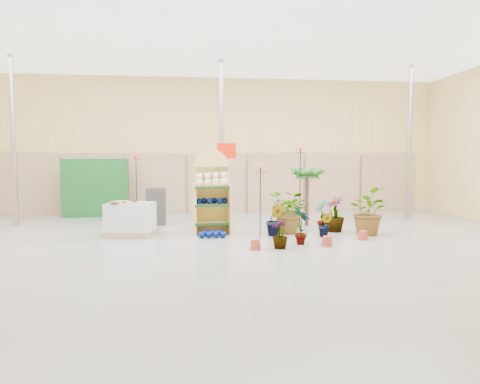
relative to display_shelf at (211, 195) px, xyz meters
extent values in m
cube|color=slate|center=(0.36, -1.71, -0.97)|extent=(15.00, 12.00, 0.10)
cube|color=white|center=(0.36, -1.71, 3.63)|extent=(15.00, 12.00, 0.10)
cube|color=tan|center=(0.36, 4.34, 1.33)|extent=(15.00, 0.10, 4.50)
cylinder|color=gray|center=(-5.14, 1.79, 1.33)|extent=(0.14, 0.14, 4.50)
cylinder|color=gray|center=(5.86, 1.79, 1.33)|extent=(0.14, 0.14, 4.50)
cylinder|color=gray|center=(0.36, 1.79, 1.33)|extent=(0.14, 0.14, 4.50)
cube|color=#997A5F|center=(-5.64, 4.21, 0.08)|extent=(1.90, 0.06, 2.00)
cube|color=#997A5F|center=(-3.64, 4.21, 0.08)|extent=(1.90, 0.06, 2.00)
cube|color=#997A5F|center=(-1.64, 4.21, 0.08)|extent=(1.90, 0.06, 2.00)
cube|color=#997A5F|center=(0.36, 4.21, 0.08)|extent=(1.90, 0.06, 2.00)
cube|color=#997A5F|center=(2.36, 4.21, 0.08)|extent=(1.90, 0.06, 2.00)
cube|color=#997A5F|center=(4.36, 4.21, 0.08)|extent=(1.90, 0.06, 2.00)
cube|color=#997A5F|center=(6.36, 4.21, 0.08)|extent=(1.90, 0.06, 2.00)
cube|color=#D3B45A|center=(0.00, 0.09, -0.12)|extent=(0.84, 0.17, 1.59)
cylinder|color=#D3B45A|center=(0.00, 0.09, 0.67)|extent=(0.84, 0.17, 0.84)
cube|color=#D3B45A|center=(0.00, -0.15, -0.64)|extent=(0.85, 0.55, 0.04)
cube|color=#0F3819|center=(0.00, -0.38, -0.64)|extent=(0.80, 0.12, 0.06)
cube|color=#D3B45A|center=(0.00, -0.15, -0.22)|extent=(0.85, 0.55, 0.04)
cube|color=#0F3819|center=(0.00, -0.38, -0.22)|extent=(0.80, 0.12, 0.06)
cube|color=#D3B45A|center=(0.00, -0.15, 0.20)|extent=(0.85, 0.55, 0.04)
cube|color=#0F3819|center=(0.00, -0.38, 0.20)|extent=(0.80, 0.12, 0.06)
cube|color=#D3B45A|center=(-0.40, -0.15, -0.31)|extent=(0.09, 0.47, 1.21)
cube|color=#D3B45A|center=(0.40, -0.15, -0.31)|extent=(0.09, 0.47, 1.21)
sphere|color=beige|center=(-0.28, -0.09, 0.31)|extent=(0.17, 0.17, 0.17)
sphere|color=beige|center=(-0.28, -0.09, 0.45)|extent=(0.13, 0.13, 0.13)
sphere|color=beige|center=(-0.09, -0.09, 0.31)|extent=(0.18, 0.18, 0.18)
sphere|color=beige|center=(-0.09, -0.09, 0.46)|extent=(0.13, 0.13, 0.13)
sphere|color=beige|center=(0.09, -0.09, 0.32)|extent=(0.19, 0.19, 0.19)
sphere|color=beige|center=(0.09, -0.09, 0.47)|extent=(0.13, 0.13, 0.13)
sphere|color=beige|center=(0.28, -0.09, 0.32)|extent=(0.20, 0.20, 0.20)
sphere|color=beige|center=(0.28, -0.09, 0.48)|extent=(0.13, 0.13, 0.13)
sphere|color=#001160|center=(-0.30, -0.17, -0.13)|extent=(0.14, 0.14, 0.14)
sphere|color=#001160|center=(-0.18, -0.06, -0.13)|extent=(0.14, 0.14, 0.14)
sphere|color=#001160|center=(-0.06, -0.17, -0.13)|extent=(0.14, 0.14, 0.14)
sphere|color=#001160|center=(0.06, -0.06, -0.13)|extent=(0.14, 0.14, 0.14)
sphere|color=#001160|center=(0.18, -0.17, -0.13)|extent=(0.14, 0.14, 0.14)
sphere|color=#001160|center=(0.30, -0.06, -0.13)|extent=(0.14, 0.14, 0.14)
sphere|color=#001160|center=(-0.25, -0.64, -0.84)|extent=(0.15, 0.15, 0.15)
sphere|color=#001160|center=(-0.17, -0.40, -0.84)|extent=(0.15, 0.15, 0.15)
sphere|color=#001160|center=(-0.09, -0.64, -0.84)|extent=(0.15, 0.15, 0.15)
sphere|color=#001160|center=(-0.01, -0.40, -0.84)|extent=(0.15, 0.15, 0.15)
sphere|color=#001160|center=(0.07, -0.64, -0.84)|extent=(0.15, 0.15, 0.15)
sphere|color=#001160|center=(0.15, -0.40, -0.84)|extent=(0.15, 0.15, 0.15)
sphere|color=#001160|center=(0.23, -0.64, -0.84)|extent=(0.15, 0.15, 0.15)
cube|color=#997A5F|center=(-1.87, -0.11, -0.85)|extent=(1.24, 1.10, 0.13)
cube|color=silver|center=(-1.87, -0.11, -0.47)|extent=(1.13, 1.00, 0.63)
cylinder|color=tan|center=(-2.10, -0.25, -0.14)|extent=(0.36, 0.36, 0.04)
cylinder|color=tan|center=(-1.87, -0.25, -0.14)|extent=(0.36, 0.36, 0.04)
cylinder|color=tan|center=(-1.65, -0.25, -0.14)|extent=(0.36, 0.36, 0.04)
cylinder|color=tan|center=(-2.10, 0.02, -0.14)|extent=(0.36, 0.36, 0.04)
cube|color=#252526|center=(-1.44, 1.61, -0.67)|extent=(0.50, 0.50, 0.50)
cube|color=#252526|center=(-1.44, 1.61, -0.17)|extent=(0.50, 0.50, 0.50)
cube|color=#252526|center=(-1.74, 1.61, -0.67)|extent=(0.50, 0.50, 0.50)
cube|color=#124F1C|center=(-3.44, 3.49, -0.02)|extent=(2.00, 0.30, 1.80)
cylinder|color=gray|center=(0.46, 1.29, 0.18)|extent=(0.05, 0.05, 2.20)
cube|color=red|center=(0.46, 1.25, 1.08)|extent=(0.50, 0.03, 0.40)
cylinder|color=black|center=(1.05, -0.79, -0.18)|extent=(0.02, 0.02, 1.48)
cylinder|color=#A33429|center=(1.05, -0.79, 0.56)|extent=(0.30, 0.30, 0.02)
cone|color=#A33429|center=(1.05, -0.79, 0.73)|extent=(0.34, 0.34, 0.14)
cylinder|color=black|center=(2.27, 0.50, 0.05)|extent=(0.02, 0.02, 1.94)
cylinder|color=#A33429|center=(2.27, 0.50, 1.02)|extent=(0.30, 0.30, 0.02)
cone|color=#A33429|center=(2.27, 0.50, 1.19)|extent=(0.34, 0.34, 0.14)
cylinder|color=black|center=(-2.07, 2.53, -0.03)|extent=(0.02, 0.02, 1.77)
cylinder|color=#A33429|center=(-2.07, 2.53, 0.85)|extent=(0.30, 0.30, 0.02)
cone|color=#A33429|center=(-2.07, 2.53, 1.02)|extent=(0.34, 0.34, 0.14)
cylinder|color=#4A392C|center=(2.61, 1.05, -0.27)|extent=(0.10, 0.10, 1.30)
imported|color=#1D5B19|center=(1.44, -0.49, -0.54)|extent=(0.49, 0.43, 0.76)
imported|color=#1D5B19|center=(1.80, -0.21, -0.43)|extent=(1.16, 1.15, 0.98)
imported|color=#1D5B19|center=(3.00, -0.06, -0.49)|extent=(0.61, 0.61, 0.86)
imported|color=#1D5B19|center=(2.78, 0.27, -0.53)|extent=(0.31, 0.43, 0.77)
imported|color=#1D5B19|center=(1.76, 0.37, -0.59)|extent=(0.43, 0.39, 0.65)
imported|color=#1D5B19|center=(2.18, 0.83, -0.45)|extent=(1.10, 1.08, 0.93)
imported|color=#1D5B19|center=(1.26, -1.93, -0.63)|extent=(0.40, 0.40, 0.57)
imported|color=#1D5B19|center=(1.78, -1.59, -0.53)|extent=(0.40, 0.48, 0.78)
imported|color=#1D5B19|center=(2.54, -0.77, -0.63)|extent=(0.40, 0.37, 0.57)
imported|color=#1D5B19|center=(3.60, -0.53, -0.37)|extent=(0.93, 1.05, 1.10)
camera|label=1|loc=(-0.43, -10.12, 0.78)|focal=32.00mm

